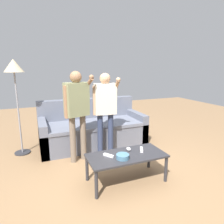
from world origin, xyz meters
The scene contains 10 objects.
ground_plane centered at (0.00, 0.00, 0.00)m, with size 12.00×12.00×0.00m, color #93704C.
couch centered at (-0.05, 1.45, 0.30)m, with size 2.08×0.94×0.90m.
coffee_table centered at (-0.01, -0.09, 0.35)m, with size 1.07×0.50×0.40m.
snack_bowl centered at (-0.11, -0.18, 0.43)m, with size 0.17×0.17×0.06m, color teal.
game_remote_nunchuk centered at (0.07, 0.02, 0.42)m, with size 0.06×0.09×0.05m.
floor_lamp centered at (-1.40, 1.46, 1.46)m, with size 0.33×0.33×1.70m.
player_center centered at (0.01, 0.82, 0.92)m, with size 0.43×0.34×1.47m.
player_left centered at (-0.49, 0.78, 0.95)m, with size 0.48×0.30×1.50m.
game_remote_wand_near centered at (-0.26, -0.05, 0.41)m, with size 0.12×0.15×0.03m.
game_remote_wand_far centered at (0.24, -0.05, 0.41)m, with size 0.10×0.15×0.03m.
Camera 1 is at (-1.14, -2.36, 1.57)m, focal length 31.95 mm.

